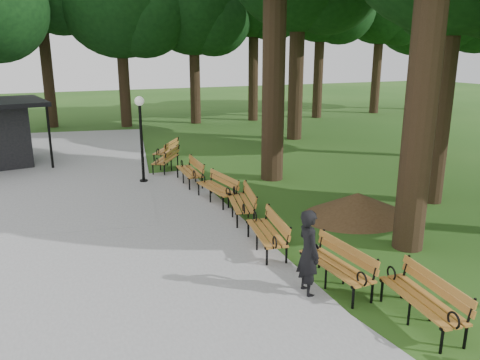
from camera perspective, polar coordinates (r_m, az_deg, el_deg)
name	(u,v)px	position (r m, az deg, el deg)	size (l,w,h in m)	color
ground	(351,309)	(9.13, 13.17, -14.82)	(100.00, 100.00, 0.00)	#234E16
path	(102,277)	(10.35, -16.23, -11.06)	(12.00, 38.00, 0.06)	gray
person	(309,253)	(9.12, 8.21, -8.62)	(0.62, 0.41, 1.70)	black
lamp_post	(140,121)	(16.64, -11.82, 6.94)	(0.32, 0.32, 3.01)	black
dirt_mound	(357,205)	(13.72, 13.84, -2.87)	(2.67, 2.67, 0.68)	#47301C
bench_2	(421,300)	(8.85, 20.88, -13.26)	(1.90, 0.64, 0.88)	#AF6D28
bench_3	(335,266)	(9.65, 11.34, -10.05)	(1.90, 0.64, 0.88)	#AF6D28
bench_4	(266,233)	(11.06, 3.16, -6.35)	(1.90, 0.64, 0.88)	#AF6D28
bench_5	(240,203)	(13.13, 0.05, -2.77)	(1.90, 0.64, 0.88)	#AF6D28
bench_6	(217,189)	(14.49, -2.81, -1.03)	(1.90, 0.64, 0.88)	#AF6D28
bench_7	(189,172)	(16.56, -6.09, 1.00)	(1.90, 0.64, 0.88)	#AF6D28
bench_8	(166,159)	(18.53, -8.90, 2.46)	(1.90, 0.64, 0.88)	#AF6D28
bench_9	(166,150)	(20.20, -8.87, 3.53)	(1.90, 0.64, 0.88)	#AF6D28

